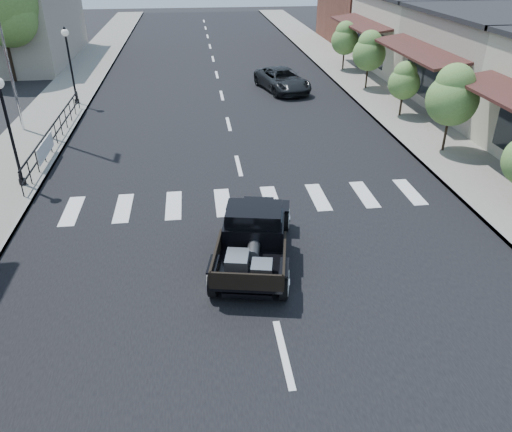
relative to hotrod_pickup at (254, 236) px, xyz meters
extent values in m
plane|color=black|center=(0.20, -0.54, -0.76)|extent=(120.00, 120.00, 0.00)
cube|color=black|center=(0.20, 14.46, -0.75)|extent=(14.00, 80.00, 0.02)
cube|color=gray|center=(-8.30, 14.46, -0.69)|extent=(3.00, 80.00, 0.15)
cube|color=gray|center=(8.70, 14.46, -0.69)|extent=(3.00, 80.00, 0.15)
cube|color=#B3A897|center=(15.20, 21.46, 1.49)|extent=(10.00, 9.00, 4.50)
imported|color=black|center=(3.71, 17.06, -0.14)|extent=(3.04, 4.83, 1.24)
camera|label=1|loc=(-1.32, -11.10, 6.75)|focal=35.00mm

